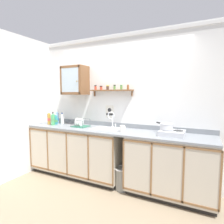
# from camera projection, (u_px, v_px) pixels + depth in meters

# --- Properties ---
(floor) EXTENTS (6.38, 6.38, 0.00)m
(floor) POSITION_uv_depth(u_px,v_px,m) (100.00, 193.00, 3.02)
(floor) COLOR gray
(floor) RESTS_ON ground
(back_wall) EXTENTS (3.98, 0.07, 2.68)m
(back_wall) POSITION_uv_depth(u_px,v_px,m) (119.00, 106.00, 3.55)
(back_wall) COLOR white
(back_wall) RESTS_ON ground
(side_wall_left) EXTENTS (0.05, 3.52, 2.68)m
(side_wall_left) POSITION_uv_depth(u_px,v_px,m) (12.00, 107.00, 3.43)
(side_wall_left) COLOR white
(side_wall_left) RESTS_ON ground
(lower_cabinet_run) EXTENTS (1.88, 0.63, 0.93)m
(lower_cabinet_run) POSITION_uv_depth(u_px,v_px,m) (77.00, 151.00, 3.67)
(lower_cabinet_run) COLOR black
(lower_cabinet_run) RESTS_ON ground
(lower_cabinet_run_right) EXTENTS (1.33, 0.63, 0.93)m
(lower_cabinet_run_right) POSITION_uv_depth(u_px,v_px,m) (170.00, 167.00, 2.89)
(lower_cabinet_run_right) COLOR black
(lower_cabinet_run_right) RESTS_ON ground
(countertop) EXTENTS (3.34, 0.66, 0.03)m
(countertop) POSITION_uv_depth(u_px,v_px,m) (111.00, 131.00, 3.29)
(countertop) COLOR gray
(countertop) RESTS_ON lower_cabinet_run
(backsplash) EXTENTS (3.34, 0.02, 0.08)m
(backsplash) POSITION_uv_depth(u_px,v_px,m) (118.00, 125.00, 3.55)
(backsplash) COLOR gray
(backsplash) RESTS_ON countertop
(sink) EXTENTS (0.50, 0.41, 0.43)m
(sink) POSITION_uv_depth(u_px,v_px,m) (107.00, 130.00, 3.37)
(sink) COLOR silver
(sink) RESTS_ON countertop
(hot_plate_stove) EXTENTS (0.36, 0.33, 0.08)m
(hot_plate_stove) POSITION_uv_depth(u_px,v_px,m) (172.00, 133.00, 2.84)
(hot_plate_stove) COLOR silver
(hot_plate_stove) RESTS_ON countertop
(saucepan) EXTENTS (0.29, 0.27, 0.09)m
(saucepan) POSITION_uv_depth(u_px,v_px,m) (166.00, 126.00, 2.89)
(saucepan) COLOR silver
(saucepan) RESTS_ON hot_plate_stove
(bottle_water_blue_0) EXTENTS (0.07, 0.07, 0.28)m
(bottle_water_blue_0) POSITION_uv_depth(u_px,v_px,m) (57.00, 118.00, 3.96)
(bottle_water_blue_0) COLOR #8CB7E0
(bottle_water_blue_0) RESTS_ON countertop
(bottle_detergent_teal_1) EXTENTS (0.08, 0.08, 0.22)m
(bottle_detergent_teal_1) POSITION_uv_depth(u_px,v_px,m) (56.00, 120.00, 3.85)
(bottle_detergent_teal_1) COLOR teal
(bottle_detergent_teal_1) RESTS_ON countertop
(bottle_opaque_white_2) EXTENTS (0.07, 0.07, 0.23)m
(bottle_opaque_white_2) POSITION_uv_depth(u_px,v_px,m) (62.00, 119.00, 3.89)
(bottle_opaque_white_2) COLOR white
(bottle_opaque_white_2) RESTS_ON countertop
(bottle_juice_amber_3) EXTENTS (0.07, 0.07, 0.26)m
(bottle_juice_amber_3) POSITION_uv_depth(u_px,v_px,m) (49.00, 119.00, 3.84)
(bottle_juice_amber_3) COLOR gold
(bottle_juice_amber_3) RESTS_ON countertop
(bottle_soda_green_4) EXTENTS (0.07, 0.07, 0.26)m
(bottle_soda_green_4) POSITION_uv_depth(u_px,v_px,m) (53.00, 119.00, 3.75)
(bottle_soda_green_4) COLOR #4CB266
(bottle_soda_green_4) RESTS_ON countertop
(dish_rack) EXTENTS (0.30, 0.26, 0.17)m
(dish_rack) POSITION_uv_depth(u_px,v_px,m) (80.00, 124.00, 3.59)
(dish_rack) COLOR #26664C
(dish_rack) RESTS_ON countertop
(mug) EXTENTS (0.09, 0.12, 0.11)m
(mug) POSITION_uv_depth(u_px,v_px,m) (122.00, 129.00, 3.11)
(mug) COLOR white
(mug) RESTS_ON countertop
(wall_cabinet) EXTENTS (0.49, 0.34, 0.56)m
(wall_cabinet) POSITION_uv_depth(u_px,v_px,m) (75.00, 81.00, 3.73)
(wall_cabinet) COLOR brown
(spice_shelf) EXTENTS (0.85, 0.14, 0.23)m
(spice_shelf) POSITION_uv_depth(u_px,v_px,m) (111.00, 90.00, 3.49)
(spice_shelf) COLOR brown
(warning_sign) EXTENTS (0.17, 0.01, 0.24)m
(warning_sign) POSITION_uv_depth(u_px,v_px,m) (110.00, 112.00, 3.62)
(warning_sign) COLOR silver
(trash_bin) EXTENTS (0.25, 0.25, 0.38)m
(trash_bin) POSITION_uv_depth(u_px,v_px,m) (122.00, 178.00, 3.11)
(trash_bin) COLOR gray
(trash_bin) RESTS_ON ground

